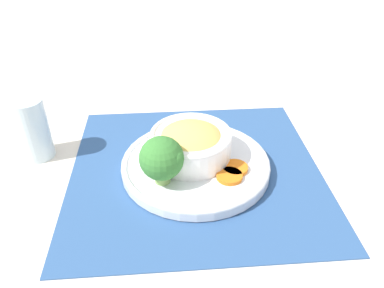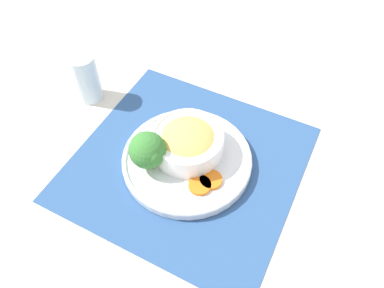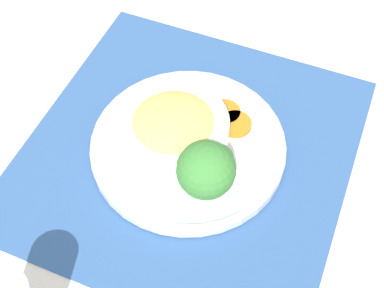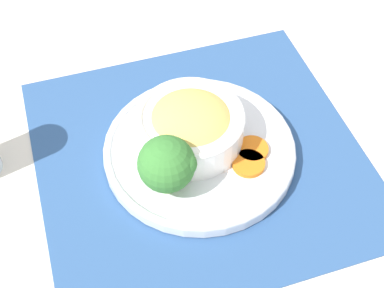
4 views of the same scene
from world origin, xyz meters
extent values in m
plane|color=beige|center=(0.00, 0.00, 0.00)|extent=(4.00, 4.00, 0.00)
cube|color=#2D5184|center=(0.00, 0.00, 0.00)|extent=(0.50, 0.49, 0.00)
cylinder|color=silver|center=(0.00, 0.00, 0.01)|extent=(0.28, 0.28, 0.02)
torus|color=silver|center=(0.00, 0.00, 0.02)|extent=(0.28, 0.28, 0.01)
cylinder|color=white|center=(0.01, -0.02, 0.05)|extent=(0.15, 0.15, 0.05)
torus|color=white|center=(0.01, -0.02, 0.07)|extent=(0.15, 0.15, 0.01)
ellipsoid|color=#E0B75B|center=(0.01, -0.02, 0.06)|extent=(0.13, 0.13, 0.06)
cylinder|color=#84AD5B|center=(0.06, 0.06, 0.03)|extent=(0.03, 0.03, 0.02)
sphere|color=#387A33|center=(0.06, 0.06, 0.07)|extent=(0.08, 0.08, 0.08)
sphere|color=#387A33|center=(0.04, 0.07, 0.08)|extent=(0.03, 0.03, 0.03)
sphere|color=#387A33|center=(0.08, 0.05, 0.07)|extent=(0.03, 0.03, 0.03)
cylinder|color=orange|center=(-0.06, 0.05, 0.02)|extent=(0.05, 0.05, 0.01)
cylinder|color=orange|center=(-0.07, 0.02, 0.02)|extent=(0.05, 0.05, 0.01)
cylinder|color=silver|center=(0.32, -0.05, 0.06)|extent=(0.06, 0.06, 0.12)
cylinder|color=silver|center=(0.32, -0.05, 0.04)|extent=(0.05, 0.05, 0.07)
camera|label=1|loc=(0.01, 0.57, 0.45)|focal=35.00mm
camera|label=2|loc=(-0.25, 0.40, 0.67)|focal=35.00mm
camera|label=3|loc=(0.40, 0.20, 0.64)|focal=50.00mm
camera|label=4|loc=(0.12, 0.47, 0.63)|focal=50.00mm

